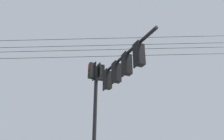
{
  "coord_description": "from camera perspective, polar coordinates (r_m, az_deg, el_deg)",
  "views": [
    {
      "loc": [
        -9.64,
        6.1,
        1.29
      ],
      "look_at": [
        -1.34,
        1.03,
        5.89
      ],
      "focal_mm": 35.93,
      "sensor_mm": 36.0,
      "label": 1
    }
  ],
  "objects": [
    {
      "name": "signal_mast_assembly",
      "position": [
        10.87,
        -1.14,
        -4.02
      ],
      "size": [
        5.74,
        1.06,
        7.14
      ],
      "color": "black",
      "rests_on": "ground"
    },
    {
      "name": "overhead_wire_span",
      "position": [
        13.42,
        0.19,
        5.83
      ],
      "size": [
        10.75,
        17.42,
        1.76
      ],
      "color": "black"
    }
  ]
}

